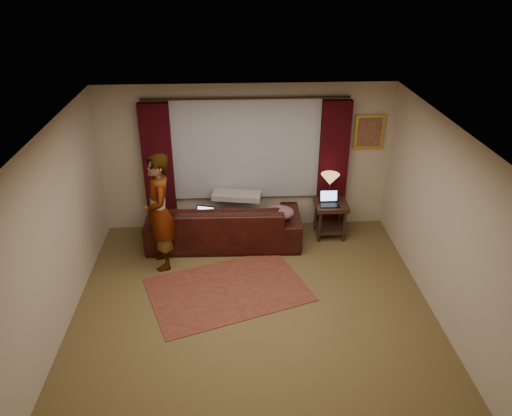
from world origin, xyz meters
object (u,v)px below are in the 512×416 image
at_px(sofa, 224,215).
at_px(end_table, 330,219).
at_px(laptop_sofa, 203,216).
at_px(tiffany_lamp, 329,188).
at_px(person, 159,212).
at_px(laptop_table, 330,199).

height_order(sofa, end_table, sofa).
xyz_separation_m(laptop_sofa, end_table, (2.18, 0.34, -0.31)).
bearing_deg(tiffany_lamp, sofa, -173.63).
relative_size(sofa, tiffany_lamp, 5.15).
distance_m(sofa, tiffany_lamp, 1.86).
relative_size(sofa, person, 1.38).
bearing_deg(laptop_table, sofa, -178.72).
height_order(sofa, laptop_sofa, sofa).
distance_m(end_table, tiffany_lamp, 0.58).
bearing_deg(end_table, tiffany_lamp, 113.94).
bearing_deg(end_table, sofa, -176.00).
xyz_separation_m(laptop_table, person, (-2.77, -0.70, 0.18)).
xyz_separation_m(sofa, laptop_table, (1.80, 0.05, 0.23)).
bearing_deg(laptop_sofa, person, -130.26).
relative_size(end_table, laptop_table, 1.84).
bearing_deg(laptop_sofa, tiffany_lamp, 26.29).
bearing_deg(end_table, person, -164.48).
height_order(laptop_sofa, tiffany_lamp, tiffany_lamp).
distance_m(laptop_table, person, 2.86).
relative_size(tiffany_lamp, person, 0.27).
height_order(tiffany_lamp, laptop_table, tiffany_lamp).
distance_m(tiffany_lamp, laptop_table, 0.21).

